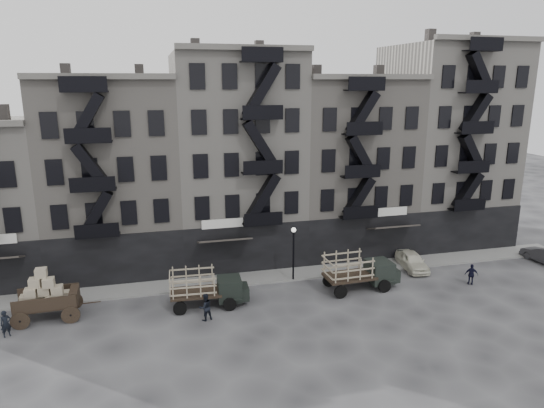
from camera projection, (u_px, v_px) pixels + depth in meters
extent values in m
plane|color=#38383A|center=(263.00, 300.00, 34.00)|extent=(140.00, 140.00, 0.00)
cube|color=slate|center=(252.00, 278.00, 37.50)|extent=(55.00, 2.50, 0.15)
cube|color=#4C4744|center=(3.00, 112.00, 36.10)|extent=(0.70, 0.70, 1.20)
cube|color=gray|center=(114.00, 175.00, 39.15)|extent=(10.00, 10.00, 15.00)
cube|color=black|center=(116.00, 260.00, 35.87)|extent=(10.00, 0.35, 4.00)
cube|color=#595651|center=(100.00, 76.00, 32.40)|extent=(10.00, 0.50, 0.40)
cube|color=#4C4744|center=(64.00, 71.00, 36.42)|extent=(0.70, 0.70, 1.20)
cube|color=#4C4744|center=(139.00, 71.00, 37.72)|extent=(0.70, 0.70, 1.20)
cube|color=#A7A299|center=(236.00, 158.00, 41.27)|extent=(10.00, 10.00, 17.00)
cube|color=black|center=(248.00, 249.00, 38.24)|extent=(10.00, 0.35, 4.00)
cube|color=#595651|center=(246.00, 47.00, 34.27)|extent=(10.00, 0.50, 0.40)
cube|color=#4C4744|center=(196.00, 45.00, 38.29)|extent=(0.70, 0.70, 1.20)
cube|color=#4C4744|center=(264.00, 47.00, 39.59)|extent=(0.70, 0.70, 1.20)
cube|color=gray|center=(345.00, 165.00, 43.89)|extent=(10.00, 10.00, 15.00)
cube|color=black|center=(365.00, 239.00, 40.61)|extent=(10.00, 0.35, 4.00)
cube|color=#595651|center=(374.00, 77.00, 37.13)|extent=(10.00, 0.50, 0.40)
cube|color=#4C4744|center=(315.00, 72.00, 41.16)|extent=(0.70, 0.70, 1.20)
cube|color=#4C4744|center=(375.00, 72.00, 42.46)|extent=(0.70, 0.70, 1.20)
cube|color=#A7A299|center=(444.00, 145.00, 45.88)|extent=(10.00, 10.00, 18.00)
cube|color=black|center=(469.00, 230.00, 42.98)|extent=(10.00, 0.35, 4.00)
cube|color=#595651|center=(491.00, 38.00, 38.75)|extent=(10.00, 0.50, 0.40)
cube|color=#4C4744|center=(423.00, 37.00, 42.78)|extent=(0.70, 0.70, 1.20)
cube|color=#4C4744|center=(477.00, 39.00, 44.08)|extent=(0.70, 0.70, 1.20)
cylinder|color=black|center=(293.00, 256.00, 36.65)|extent=(0.14, 0.14, 4.00)
sphere|color=silver|center=(294.00, 230.00, 36.13)|extent=(0.36, 0.36, 0.36)
cube|color=black|center=(47.00, 304.00, 31.01)|extent=(3.81, 2.11, 0.21)
cylinder|color=black|center=(20.00, 321.00, 29.77)|extent=(1.15, 0.15, 1.14)
cylinder|color=black|center=(27.00, 306.00, 31.70)|extent=(1.15, 0.15, 1.14)
cylinder|color=black|center=(71.00, 315.00, 30.56)|extent=(1.15, 0.15, 1.14)
cylinder|color=black|center=(74.00, 301.00, 32.49)|extent=(1.15, 0.15, 1.14)
cube|color=black|center=(75.00, 295.00, 31.36)|extent=(0.58, 1.68, 0.83)
cube|color=black|center=(196.00, 293.00, 32.67)|extent=(3.47, 2.17, 0.18)
cube|color=black|center=(229.00, 289.00, 33.06)|extent=(1.68, 1.87, 1.48)
cube|color=black|center=(242.00, 292.00, 33.30)|extent=(0.88, 1.53, 0.89)
cylinder|color=black|center=(230.00, 304.00, 32.28)|extent=(0.90, 0.27, 0.89)
cylinder|color=black|center=(227.00, 292.00, 34.16)|extent=(0.90, 0.27, 0.89)
cylinder|color=black|center=(180.00, 309.00, 31.68)|extent=(0.90, 0.27, 0.89)
cylinder|color=black|center=(180.00, 296.00, 33.57)|extent=(0.90, 0.27, 0.89)
cube|color=black|center=(349.00, 276.00, 35.23)|extent=(3.65, 2.24, 0.19)
cube|color=black|center=(379.00, 271.00, 35.87)|extent=(1.75, 1.95, 1.57)
cube|color=black|center=(390.00, 274.00, 36.21)|extent=(0.90, 1.60, 0.94)
cylinder|color=black|center=(384.00, 286.00, 35.05)|extent=(0.95, 0.27, 0.94)
cylinder|color=black|center=(371.00, 275.00, 37.00)|extent=(0.95, 0.27, 0.94)
cylinder|color=black|center=(341.00, 292.00, 34.10)|extent=(0.95, 0.27, 0.94)
cylinder|color=black|center=(329.00, 281.00, 36.05)|extent=(0.95, 0.27, 0.94)
imported|color=silver|center=(412.00, 261.00, 39.36)|extent=(2.12, 4.26, 1.40)
imported|color=black|center=(6.00, 324.00, 28.92)|extent=(0.72, 0.65, 1.66)
imported|color=black|center=(205.00, 307.00, 30.90)|extent=(1.05, 0.93, 1.81)
imported|color=black|center=(471.00, 274.00, 36.31)|extent=(1.02, 0.76, 1.62)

